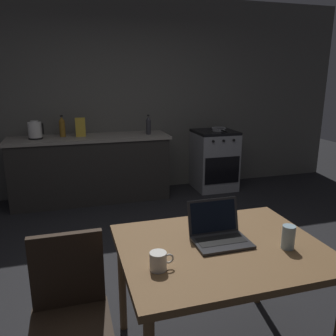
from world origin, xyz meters
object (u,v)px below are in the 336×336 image
at_px(cereal_box, 80,127).
at_px(laptop, 219,234).
at_px(electric_kettle, 35,130).
at_px(stove_oven, 214,160).
at_px(chair, 70,310).
at_px(bottle, 148,125).
at_px(bottle_b, 62,127).
at_px(drinking_glass, 288,237).
at_px(coffee_mug, 159,261).
at_px(frying_pan, 219,129).
at_px(dining_table, 221,257).

bearing_deg(cereal_box, laptop, -78.14).
bearing_deg(electric_kettle, laptop, -68.20).
relative_size(stove_oven, chair, 1.00).
bearing_deg(chair, bottle, 77.84).
relative_size(laptop, electric_kettle, 1.35).
bearing_deg(bottle_b, drinking_glass, -69.91).
bearing_deg(coffee_mug, laptop, 25.73).
xyz_separation_m(chair, frying_pan, (2.23, 3.10, 0.40)).
height_order(dining_table, laptop, laptop).
xyz_separation_m(bottle, cereal_box, (-0.92, 0.07, -0.00)).
height_order(dining_table, frying_pan, frying_pan).
height_order(laptop, cereal_box, cereal_box).
height_order(frying_pan, coffee_mug, frying_pan).
bearing_deg(dining_table, frying_pan, 65.80).
xyz_separation_m(stove_oven, drinking_glass, (-0.98, -3.23, 0.37)).
bearing_deg(cereal_box, bottle, -4.33).
bearing_deg(bottle, bottle_b, 173.60).
distance_m(stove_oven, bottle_b, 2.28).
relative_size(frying_pan, coffee_mug, 3.14).
distance_m(electric_kettle, drinking_glass, 3.59).
bearing_deg(bottle_b, dining_table, -74.78).
distance_m(stove_oven, electric_kettle, 2.60).
bearing_deg(chair, frying_pan, 62.42).
bearing_deg(stove_oven, bottle, -177.38).
distance_m(stove_oven, bottle, 1.19).
bearing_deg(stove_oven, coffee_mug, -118.17).
bearing_deg(frying_pan, dining_table, -114.20).
bearing_deg(bottle, stove_oven, 2.62).
xyz_separation_m(dining_table, chair, (-0.85, -0.02, -0.15)).
bearing_deg(drinking_glass, chair, 174.84).
bearing_deg(bottle, dining_table, -95.46).
bearing_deg(chair, stove_oven, 63.29).
xyz_separation_m(stove_oven, electric_kettle, (-2.54, 0.00, 0.56)).
bearing_deg(bottle_b, electric_kettle, -166.72).
relative_size(drinking_glass, cereal_box, 0.53).
distance_m(stove_oven, chair, 3.81).
xyz_separation_m(chair, laptop, (0.86, 0.08, 0.27)).
relative_size(stove_oven, bottle_b, 3.11).
relative_size(laptop, bottle_b, 1.10).
distance_m(stove_oven, cereal_box, 2.05).
bearing_deg(coffee_mug, drinking_glass, 0.83).
height_order(chair, cereal_box, cereal_box).
distance_m(laptop, electric_kettle, 3.29).
xyz_separation_m(electric_kettle, coffee_mug, (0.80, -3.25, -0.21)).
height_order(dining_table, drinking_glass, drinking_glass).
xyz_separation_m(frying_pan, drinking_glass, (-1.04, -3.21, -0.10)).
xyz_separation_m(electric_kettle, cereal_box, (0.57, 0.02, 0.01)).
bearing_deg(drinking_glass, electric_kettle, 115.62).
bearing_deg(bottle, electric_kettle, 178.09).
distance_m(chair, bottle, 3.32).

